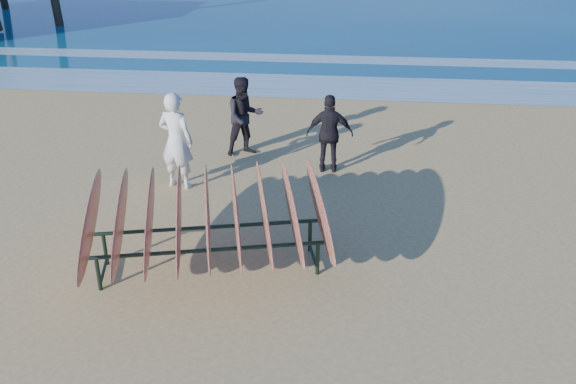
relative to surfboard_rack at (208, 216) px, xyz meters
name	(u,v)px	position (x,y,z in m)	size (l,w,h in m)	color
ground	(282,278)	(1.03, -0.13, -0.85)	(120.00, 120.00, 0.00)	tan
foam_near	(323,86)	(1.03, 9.87, -0.85)	(160.00, 160.00, 0.00)	white
foam_far	(329,59)	(1.03, 13.37, -0.85)	(160.00, 160.00, 0.00)	white
surfboard_rack	(208,216)	(0.00, 0.00, 0.00)	(3.66, 3.14, 1.36)	black
person_white	(176,141)	(-1.21, 2.73, 0.03)	(0.65, 0.42, 1.78)	silver
person_dark_a	(244,117)	(-0.28, 4.45, -0.04)	(0.79, 0.62, 1.63)	black
person_dark_b	(330,134)	(1.49, 3.75, -0.09)	(0.89, 0.37, 1.52)	black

